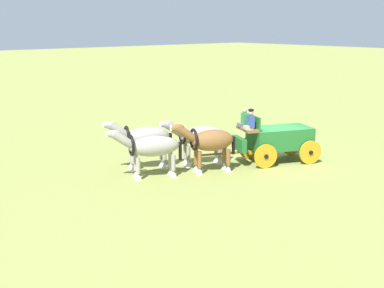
# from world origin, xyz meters

# --- Properties ---
(ground_plane) EXTENTS (220.00, 220.00, 0.00)m
(ground_plane) POSITION_xyz_m (0.00, 0.00, 0.00)
(ground_plane) COLOR olive
(show_wagon) EXTENTS (5.65, 3.09, 2.65)m
(show_wagon) POSITION_xyz_m (0.16, -0.07, 1.13)
(show_wagon) COLOR #236B2D
(show_wagon) RESTS_ON ground
(draft_horse_rear_near) EXTENTS (2.85, 1.65, 2.24)m
(draft_horse_rear_near) POSITION_xyz_m (3.73, -0.85, 1.37)
(draft_horse_rear_near) COLOR brown
(draft_horse_rear_near) RESTS_ON ground
(draft_horse_rear_off) EXTENTS (3.07, 1.70, 2.17)m
(draft_horse_rear_off) POSITION_xyz_m (3.24, -2.06, 1.31)
(draft_horse_rear_off) COLOR #9E998E
(draft_horse_rear_off) RESTS_ON ground
(draft_horse_lead_near) EXTENTS (3.07, 1.71, 2.16)m
(draft_horse_lead_near) POSITION_xyz_m (6.14, -1.86, 1.30)
(draft_horse_lead_near) COLOR #9E998E
(draft_horse_lead_near) RESTS_ON ground
(draft_horse_lead_off) EXTENTS (2.97, 1.68, 2.29)m
(draft_horse_lead_off) POSITION_xyz_m (5.63, -3.06, 1.41)
(draft_horse_lead_off) COLOR #9E998E
(draft_horse_lead_off) RESTS_ON ground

